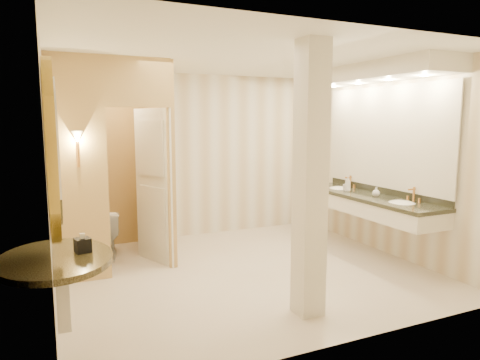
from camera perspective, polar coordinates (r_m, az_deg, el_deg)
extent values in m
plane|color=beige|center=(5.67, 0.60, -12.07)|extent=(4.50, 4.50, 0.00)
plane|color=white|center=(5.38, 0.65, 16.07)|extent=(4.50, 4.50, 0.00)
cube|color=silver|center=(7.22, -6.01, 3.20)|extent=(4.50, 0.02, 2.70)
cube|color=silver|center=(3.65, 13.80, -1.53)|extent=(4.50, 0.02, 2.70)
cube|color=silver|center=(4.88, -24.17, 0.32)|extent=(0.02, 4.00, 2.70)
cube|color=silver|center=(6.61, 18.66, 2.40)|extent=(0.02, 4.00, 2.70)
cube|color=tan|center=(6.28, -10.84, 2.41)|extent=(0.10, 1.50, 2.70)
cube|color=tan|center=(5.38, -20.72, 1.15)|extent=(0.65, 0.10, 2.70)
cube|color=tan|center=(5.46, -13.47, 12.57)|extent=(0.80, 0.10, 0.60)
cube|color=silver|center=(5.92, -11.36, -0.86)|extent=(0.35, 0.76, 2.10)
cylinder|color=#BC7F3C|center=(5.30, -20.78, 3.22)|extent=(0.03, 0.03, 0.30)
cone|color=silver|center=(5.28, -20.88, 5.38)|extent=(0.14, 0.14, 0.14)
cube|color=silver|center=(6.48, 16.64, -3.16)|extent=(0.60, 2.43, 0.24)
cube|color=black|center=(6.46, 16.68, -2.11)|extent=(0.64, 2.47, 0.05)
cube|color=black|center=(6.63, 18.54, -1.32)|extent=(0.03, 2.43, 0.10)
ellipsoid|color=white|center=(5.99, 20.76, -3.26)|extent=(0.40, 0.44, 0.15)
cylinder|color=#BC7F3C|center=(6.11, 22.16, -1.88)|extent=(0.03, 0.03, 0.22)
ellipsoid|color=white|center=(6.97, 13.16, -1.45)|extent=(0.40, 0.44, 0.15)
cylinder|color=#BC7F3C|center=(7.07, 14.49, -0.29)|extent=(0.03, 0.03, 0.22)
cube|color=white|center=(6.55, 18.81, 5.42)|extent=(0.03, 2.43, 1.40)
cube|color=silver|center=(6.40, 17.31, 13.42)|extent=(0.75, 2.63, 0.22)
cylinder|color=black|center=(3.72, -23.43, -9.71)|extent=(1.09, 1.09, 0.05)
cube|color=silver|center=(3.82, -22.56, -13.98)|extent=(0.10, 0.10, 0.60)
cylinder|color=gold|center=(3.57, -23.85, 3.47)|extent=(0.07, 1.09, 1.09)
cylinder|color=white|center=(3.57, -23.21, 3.51)|extent=(0.02, 0.87, 0.87)
cube|color=silver|center=(4.22, 9.35, -0.16)|extent=(0.26, 0.26, 2.70)
cube|color=black|center=(3.73, -20.23, -8.15)|extent=(0.14, 0.14, 0.12)
imported|color=white|center=(6.45, -17.38, -6.76)|extent=(0.49, 0.73, 0.69)
imported|color=beige|center=(6.76, 13.94, -0.75)|extent=(0.08, 0.08, 0.14)
imported|color=silver|center=(6.34, 17.69, -1.49)|extent=(0.13, 0.13, 0.13)
imported|color=#C6B28C|center=(6.67, 14.17, -0.50)|extent=(0.11, 0.11, 0.23)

